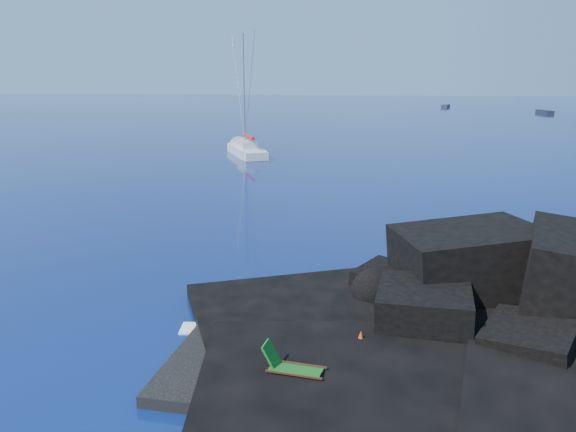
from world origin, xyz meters
name	(u,v)px	position (x,y,z in m)	size (l,w,h in m)	color
ground	(163,369)	(0.00, 0.00, 0.00)	(400.00, 400.00, 0.00)	#030A38
beach	(314,369)	(4.50, 0.50, 0.00)	(8.50, 6.00, 0.70)	black
surf_foam	(334,309)	(5.00, 5.00, 0.00)	(10.00, 8.00, 0.06)	white
sailboat	(246,155)	(-5.44, 44.15, 0.00)	(2.51, 11.97, 12.55)	silver
deck_chair	(296,362)	(4.09, -0.79, 0.92)	(1.64, 0.72, 1.13)	#166319
towel	(353,338)	(5.67, 1.89, 0.37)	(1.74, 0.82, 0.05)	white
sunbather	(353,334)	(5.67, 1.89, 0.51)	(1.65, 0.42, 0.23)	tan
marker_cone	(361,339)	(5.90, 1.42, 0.61)	(0.34, 0.34, 0.52)	#D3410B
distant_boat_a	(445,107)	(29.26, 130.76, 0.00)	(1.50, 4.84, 0.64)	#28272D
distant_boat_b	(545,113)	(46.75, 111.26, 0.00)	(1.59, 5.10, 0.68)	black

